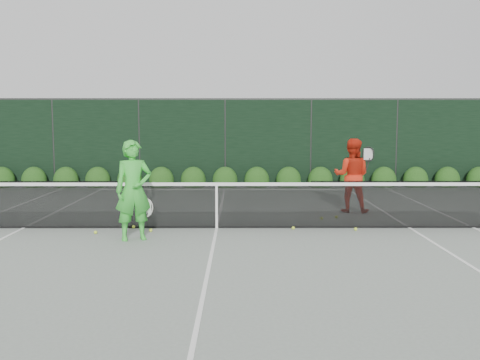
{
  "coord_description": "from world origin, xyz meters",
  "views": [
    {
      "loc": [
        0.46,
        -11.21,
        2.27
      ],
      "look_at": [
        0.5,
        0.3,
        1.0
      ],
      "focal_mm": 40.0,
      "sensor_mm": 36.0,
      "label": 1
    }
  ],
  "objects": [
    {
      "name": "ground",
      "position": [
        0.0,
        0.0,
        0.0
      ],
      "size": [
        80.0,
        80.0,
        0.0
      ],
      "primitive_type": "plane",
      "color": "gray",
      "rests_on": "ground"
    },
    {
      "name": "tennis_net",
      "position": [
        -0.02,
        0.0,
        0.53
      ],
      "size": [
        12.9,
        0.1,
        1.07
      ],
      "color": "black",
      "rests_on": "ground"
    },
    {
      "name": "player_woman",
      "position": [
        -1.54,
        -1.1,
        0.96
      ],
      "size": [
        0.82,
        0.68,
        1.92
      ],
      "rotation": [
        0.0,
        0.0,
        0.37
      ],
      "color": "green",
      "rests_on": "ground"
    },
    {
      "name": "player_man",
      "position": [
        3.29,
        2.04,
        0.92
      ],
      "size": [
        1.06,
        0.93,
        1.84
      ],
      "rotation": [
        0.0,
        0.0,
        2.84
      ],
      "color": "red",
      "rests_on": "ground"
    },
    {
      "name": "court_lines",
      "position": [
        0.0,
        0.0,
        0.01
      ],
      "size": [
        11.03,
        23.83,
        0.01
      ],
      "color": "white",
      "rests_on": "ground"
    },
    {
      "name": "windscreen_fence",
      "position": [
        0.0,
        -2.71,
        1.51
      ],
      "size": [
        32.0,
        21.07,
        3.06
      ],
      "color": "black",
      "rests_on": "ground"
    },
    {
      "name": "hedge_row",
      "position": [
        -0.0,
        7.15,
        0.23
      ],
      "size": [
        31.66,
        0.65,
        0.94
      ],
      "color": "#11330E",
      "rests_on": "ground"
    },
    {
      "name": "tennis_balls",
      "position": [
        0.59,
        0.1,
        0.03
      ],
      "size": [
        5.4,
        1.79,
        0.07
      ],
      "color": "#D6F436",
      "rests_on": "ground"
    }
  ]
}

